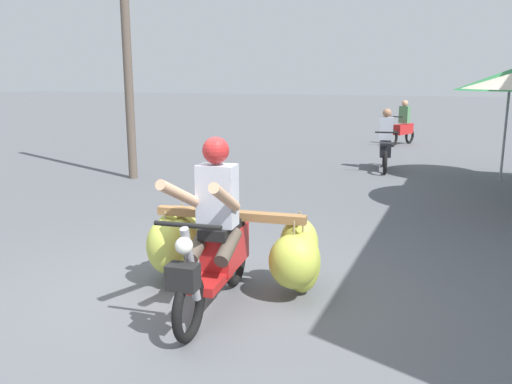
% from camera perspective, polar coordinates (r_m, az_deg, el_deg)
% --- Properties ---
extents(ground_plane, '(120.00, 120.00, 0.00)m').
position_cam_1_polar(ground_plane, '(5.12, -7.82, -11.74)').
color(ground_plane, '#56595E').
extents(motorbike_main_loaded, '(1.83, 1.88, 1.58)m').
position_cam_1_polar(motorbike_main_loaded, '(5.11, -3.37, -5.79)').
color(motorbike_main_loaded, black).
rests_on(motorbike_main_loaded, ground).
extents(motorbike_distant_ahead_left, '(0.74, 1.54, 1.40)m').
position_cam_1_polar(motorbike_distant_ahead_left, '(17.17, 15.76, 6.85)').
color(motorbike_distant_ahead_left, black).
rests_on(motorbike_distant_ahead_left, ground).
extents(motorbike_distant_ahead_right, '(0.54, 1.61, 1.40)m').
position_cam_1_polar(motorbike_distant_ahead_right, '(12.37, 13.94, 4.97)').
color(motorbike_distant_ahead_right, black).
rests_on(motorbike_distant_ahead_right, ground).
extents(market_umbrella_near_shop, '(2.13, 2.13, 2.25)m').
position_cam_1_polar(market_umbrella_near_shop, '(11.71, 26.00, 10.95)').
color(market_umbrella_near_shop, '#99999E').
rests_on(market_umbrella_near_shop, ground).
extents(utility_pole, '(0.18, 0.18, 6.89)m').
position_cam_1_polar(utility_pole, '(11.26, -14.13, 18.97)').
color(utility_pole, brown).
rests_on(utility_pole, ground).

